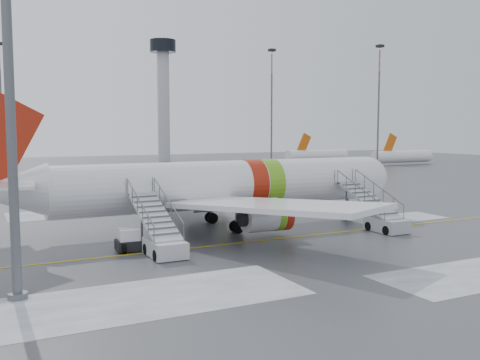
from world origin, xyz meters
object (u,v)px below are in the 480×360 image
airstair_fwd (380,217)px  light_mast_near (7,16)px  airstair_aft (161,237)px  pushback_tug (134,241)px  airliner (218,186)px

airstair_fwd → light_mast_near: (-26.78, -5.70, 11.78)m
airstair_aft → pushback_tug: size_ratio=2.85×
airliner → airstair_aft: airliner is taller
airliner → pushback_tug: (-8.27, -4.89, -2.76)m
airliner → airstair_fwd: airliner is taller
pushback_tug → light_mast_near: 16.11m
airstair_aft → airliner: bearing=43.3°
airliner → airstair_aft: size_ratio=4.55×
airstair_aft → pushback_tug: airstair_aft is taller
airstair_fwd → airliner: bearing=149.2°
light_mast_near → airstair_fwd: bearing=12.0°
airliner → airstair_aft: 9.82m
pushback_tug → light_mast_near: size_ratio=0.11×
pushback_tug → airstair_fwd: bearing=-4.9°
airstair_fwd → light_mast_near: bearing=-168.0°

